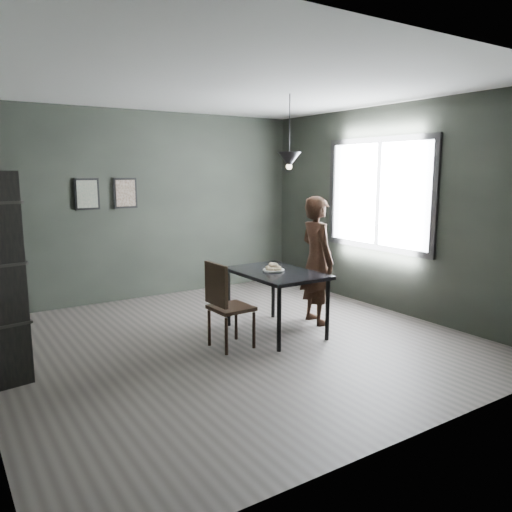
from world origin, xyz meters
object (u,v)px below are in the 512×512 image
cafe_table (276,278)px  wood_chair (225,300)px  pendant_lamp (289,160)px  white_plate (273,271)px  woman (317,260)px

cafe_table → wood_chair: wood_chair is taller
cafe_table → pendant_lamp: size_ratio=1.39×
white_plate → pendant_lamp: pendant_lamp is taller
white_plate → woman: woman is taller
white_plate → cafe_table: bearing=-52.2°
white_plate → pendant_lamp: bearing=15.6°
cafe_table → pendant_lamp: 1.41m
white_plate → woman: (0.69, 0.04, 0.05)m
cafe_table → wood_chair: size_ratio=1.25×
white_plate → wood_chair: wood_chair is taller
white_plate → pendant_lamp: size_ratio=0.27×
pendant_lamp → wood_chair: bearing=-166.7°
pendant_lamp → cafe_table: bearing=-158.2°
white_plate → wood_chair: size_ratio=0.24×
pendant_lamp → white_plate: bearing=-164.4°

